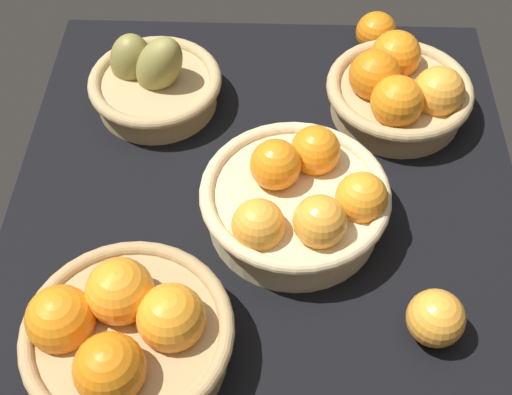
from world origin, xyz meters
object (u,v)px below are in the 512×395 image
object	(u,v)px
basket_near_left_pears	(153,82)
basket_far_left	(399,90)
loose_orange_back_gap	(436,318)
basket_center	(297,200)
loose_orange_side_gap	(376,32)
basket_near_right	(125,334)

from	to	relation	value
basket_near_left_pears	basket_far_left	distance (cm)	37.68
loose_orange_back_gap	basket_center	bearing A→B (deg)	-134.90
basket_far_left	basket_center	bearing A→B (deg)	-35.45
loose_orange_side_gap	basket_far_left	bearing A→B (deg)	7.91
basket_far_left	basket_near_right	size ratio (longest dim) A/B	0.91
basket_near_left_pears	basket_far_left	world-z (taller)	basket_near_left_pears
basket_center	loose_orange_back_gap	bearing A→B (deg)	45.10
basket_near_left_pears	loose_orange_side_gap	world-z (taller)	basket_near_left_pears
basket_near_right	loose_orange_side_gap	distance (cm)	66.40
basket_near_left_pears	basket_far_left	bearing A→B (deg)	87.87
basket_center	loose_orange_side_gap	world-z (taller)	basket_center
basket_center	basket_near_right	world-z (taller)	basket_near_right
basket_near_left_pears	basket_far_left	size ratio (longest dim) A/B	0.92
basket_center	basket_near_right	xyz separation A→B (cm)	(20.28, -19.75, 0.09)
basket_near_right	loose_orange_side_gap	bearing A→B (deg)	150.03
basket_far_left	basket_near_right	distance (cm)	54.96
basket_far_left	loose_orange_side_gap	world-z (taller)	basket_far_left
loose_orange_back_gap	loose_orange_side_gap	xyz separation A→B (cm)	(-53.49, -2.91, -0.09)
basket_near_left_pears	basket_near_right	bearing A→B (deg)	3.09
basket_far_left	basket_near_right	bearing A→B (deg)	-39.96
basket_near_right	basket_near_left_pears	bearing A→B (deg)	-176.91
basket_near_right	loose_orange_side_gap	xyz separation A→B (cm)	(-57.50, 33.16, -1.51)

